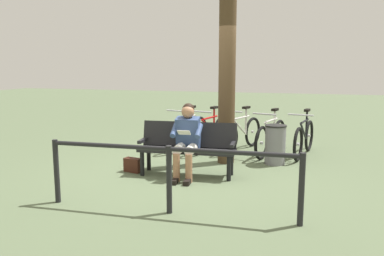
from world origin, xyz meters
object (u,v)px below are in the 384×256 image
person_reading (187,137)px  bicycle_silver (187,133)px  litter_bin (275,144)px  tree_trunk (227,72)px  handbag (133,165)px  bicycle_green (304,138)px  bicycle_blue (271,137)px  bicycle_purple (242,134)px  bench (188,144)px  bicycle_red (210,134)px

person_reading → bicycle_silver: (0.63, -2.04, -0.31)m
litter_bin → person_reading: bearing=43.9°
person_reading → tree_trunk: tree_trunk is taller
handbag → tree_trunk: tree_trunk is taller
tree_trunk → bicycle_silver: 1.93m
tree_trunk → bicycle_silver: (1.05, -0.92, -1.34)m
person_reading → bicycle_silver: person_reading is taller
litter_bin → bicycle_silver: bicycle_silver is taller
person_reading → bicycle_green: bearing=-135.4°
bicycle_blue → bicycle_purple: same height
litter_bin → bicycle_blue: 0.76m
bicycle_purple → bicycle_silver: bearing=-59.2°
bench → person_reading: bearing=96.8°
bicycle_red → bicycle_silver: size_ratio=1.01×
bench → bicycle_silver: bicycle_silver is taller
handbag → bicycle_blue: bicycle_blue is taller
bicycle_purple → bicycle_red: 0.68m
bicycle_green → litter_bin: bearing=-20.0°
bench → tree_trunk: bearing=-119.7°
person_reading → bicycle_purple: bearing=-107.5°
bench → bicycle_silver: bearing=-76.7°
bicycle_purple → bicycle_red: bearing=-51.9°
handbag → bicycle_green: bicycle_green is taller
bicycle_green → bicycle_red: size_ratio=1.01×
bicycle_green → bicycle_red: bearing=-77.4°
bicycle_red → bench: bearing=16.2°
handbag → tree_trunk: 2.38m
bench → bicycle_red: bearing=-91.7°
bench → bicycle_red: 1.89m
bicycle_silver → person_reading: bearing=33.3°
bench → bicycle_blue: 2.21m
bicycle_purple → bicycle_red: size_ratio=0.97×
person_reading → handbag: size_ratio=4.00×
bicycle_purple → bicycle_green: bearing=102.5°
person_reading → handbag: person_reading is taller
bicycle_green → bicycle_silver: 2.45m
litter_bin → bicycle_blue: bicycle_blue is taller
bench → handbag: size_ratio=5.44×
person_reading → handbag: 1.12m
handbag → bicycle_blue: (-2.14, -2.01, 0.24)m
tree_trunk → bicycle_blue: 1.78m
bicycle_red → tree_trunk: bearing=43.7°
bench → bicycle_blue: (-1.20, -1.85, -0.15)m
litter_bin → bicycle_purple: bearing=-51.6°
bicycle_blue → bicycle_red: same height
handbag → bicycle_red: bearing=-112.8°
bicycle_blue → bicycle_purple: size_ratio=1.02×
person_reading → bicycle_purple: size_ratio=0.75×
handbag → bicycle_blue: 2.95m
bicycle_green → bench: bearing=-32.5°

